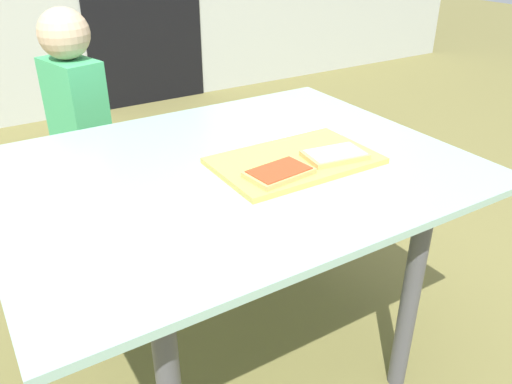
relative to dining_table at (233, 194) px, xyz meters
name	(u,v)px	position (x,y,z in m)	size (l,w,h in m)	color
ground_plane	(237,352)	(0.00, 0.00, -0.60)	(16.00, 16.00, 0.00)	olive
dining_table	(233,194)	(0.00, 0.00, 0.00)	(1.25, 0.98, 0.69)	#8EB3A4
cutting_board	(295,161)	(0.15, -0.08, 0.10)	(0.44, 0.28, 0.02)	tan
pizza_slice_near_right	(335,155)	(0.25, -0.13, 0.11)	(0.18, 0.13, 0.02)	tan
pizza_slice_near_left	(279,172)	(0.06, -0.15, 0.11)	(0.18, 0.12, 0.02)	tan
plate_white_right	(308,140)	(0.28, 0.03, 0.09)	(0.22, 0.22, 0.01)	white
child_left	(79,124)	(-0.21, 0.81, 0.00)	(0.20, 0.27, 1.02)	#20234B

